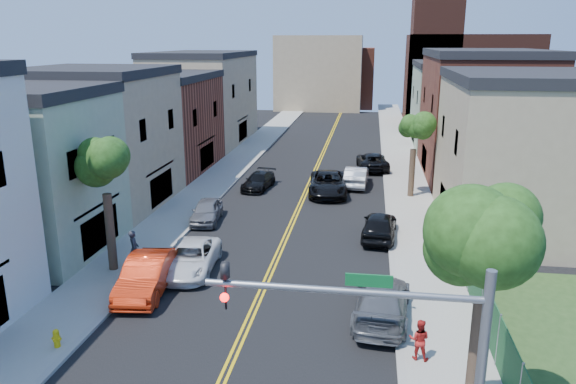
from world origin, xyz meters
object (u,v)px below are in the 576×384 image
at_px(red_sedan, 147,275).
at_px(white_pickup, 191,258).
at_px(pedestrian_right, 419,339).
at_px(dark_car_right_far, 372,161).
at_px(silver_car_right, 356,176).
at_px(black_suv_lane, 328,184).
at_px(black_car_right, 379,225).
at_px(pedestrian_left, 134,249).
at_px(black_car_left, 259,181).
at_px(grey_car_left, 207,211).
at_px(grey_car_right, 382,301).
at_px(fire_hydrant, 56,338).

bearing_deg(red_sedan, white_pickup, 57.52).
bearing_deg(pedestrian_right, dark_car_right_far, -76.69).
height_order(silver_car_right, black_suv_lane, black_suv_lane).
height_order(black_car_right, pedestrian_left, pedestrian_left).
bearing_deg(pedestrian_right, pedestrian_left, -14.87).
bearing_deg(silver_car_right, pedestrian_left, 62.86).
relative_size(black_car_left, dark_car_right_far, 0.79).
bearing_deg(grey_car_left, pedestrian_right, -55.31).
bearing_deg(grey_car_right, fire_hydrant, 24.25).
height_order(black_suv_lane, fire_hydrant, black_suv_lane).
xyz_separation_m(black_car_right, pedestrian_right, (1.28, -12.89, 0.11)).
bearing_deg(pedestrian_left, dark_car_right_far, -50.34).
xyz_separation_m(black_car_left, black_car_right, (9.30, -9.89, 0.18)).
distance_m(red_sedan, black_car_right, 13.95).
height_order(black_car_left, black_car_right, black_car_right).
bearing_deg(fire_hydrant, silver_car_right, 68.03).
xyz_separation_m(red_sedan, grey_car_right, (10.77, -0.88, -0.05)).
xyz_separation_m(black_car_left, grey_car_right, (9.30, -19.64, 0.16)).
xyz_separation_m(dark_car_right_far, pedestrian_right, (1.72, -30.76, 0.15)).
height_order(white_pickup, pedestrian_left, pedestrian_left).
bearing_deg(white_pickup, grey_car_right, -24.67).
xyz_separation_m(silver_car_right, pedestrian_left, (-10.69, -18.43, 0.33)).
relative_size(red_sedan, grey_car_right, 0.94).
bearing_deg(dark_car_right_far, grey_car_left, 50.95).
height_order(red_sedan, black_car_right, red_sedan).
xyz_separation_m(dark_car_right_far, pedestrian_left, (-11.95, -24.39, 0.36)).
height_order(black_car_left, silver_car_right, silver_car_right).
bearing_deg(white_pickup, fire_hydrant, -113.50).
relative_size(grey_car_left, black_suv_lane, 0.69).
distance_m(white_pickup, grey_car_right, 10.12).
distance_m(black_suv_lane, pedestrian_right, 22.60).
distance_m(black_suv_lane, fire_hydrant, 24.74).
distance_m(dark_car_right_far, fire_hydrant, 34.08).
relative_size(grey_car_left, black_car_left, 0.95).
relative_size(silver_car_right, fire_hydrant, 6.61).
height_order(grey_car_left, black_car_right, black_car_right).
relative_size(white_pickup, grey_car_right, 0.94).
relative_size(grey_car_right, pedestrian_right, 3.55).
distance_m(black_car_left, black_car_right, 13.58).
distance_m(white_pickup, black_suv_lane, 16.45).
xyz_separation_m(grey_car_right, black_car_right, (0.00, 9.75, 0.01)).
distance_m(grey_car_right, black_car_right, 9.75).
relative_size(grey_car_right, fire_hydrant, 7.49).
bearing_deg(black_car_left, dark_car_right_far, 49.61).
distance_m(grey_car_right, pedestrian_right, 3.39).
xyz_separation_m(black_car_left, dark_car_right_far, (8.86, 7.98, 0.13)).
bearing_deg(black_suv_lane, silver_car_right, 49.38).
bearing_deg(grey_car_right, pedestrian_right, 116.79).
height_order(red_sedan, white_pickup, red_sedan).
xyz_separation_m(pedestrian_right, fire_hydrant, (-13.48, -1.22, -0.40)).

